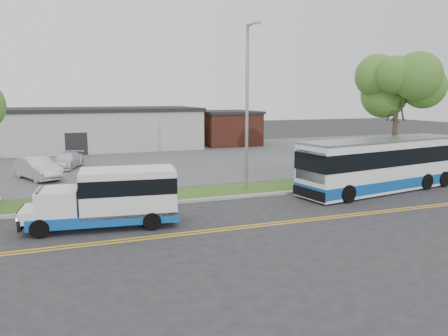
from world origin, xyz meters
name	(u,v)px	position (x,y,z in m)	size (l,w,h in m)	color
ground	(214,205)	(0.00, 0.00, 0.00)	(140.00, 140.00, 0.00)	#28282B
lane_line_north	(243,226)	(0.00, -3.85, 0.01)	(70.00, 0.12, 0.01)	gold
lane_line_south	(246,228)	(0.00, -4.15, 0.01)	(70.00, 0.12, 0.01)	gold
curb	(208,199)	(0.00, 1.10, 0.07)	(80.00, 0.30, 0.15)	#9E9B93
verge	(198,193)	(0.00, 2.90, 0.05)	(80.00, 3.30, 0.10)	#3A521B
parking_lot	(151,160)	(0.00, 17.00, 0.05)	(80.00, 25.00, 0.10)	#4C4C4F
commercial_building	(74,129)	(-6.00, 27.00, 2.18)	(25.40, 10.40, 4.35)	#9E9E99
brick_wing	(227,128)	(10.50, 26.00, 1.96)	(6.30, 7.30, 3.90)	brown
tree_east	(398,86)	(14.00, 3.00, 6.20)	(5.20, 5.20, 8.33)	#36281D
streetlight_near	(248,102)	(3.00, 2.73, 5.23)	(0.35, 1.53, 9.50)	gray
shuttle_bus	(113,196)	(-5.23, -1.87, 1.33)	(6.67, 2.80, 2.48)	#0E489C
transit_bus	(381,165)	(10.48, -0.01, 1.57)	(11.44, 4.42, 3.10)	white
parked_car_a	(38,168)	(-8.82, 10.33, 0.84)	(1.57, 4.52, 1.49)	silver
parked_car_b	(67,161)	(-6.96, 14.43, 0.69)	(1.66, 4.08, 1.18)	silver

